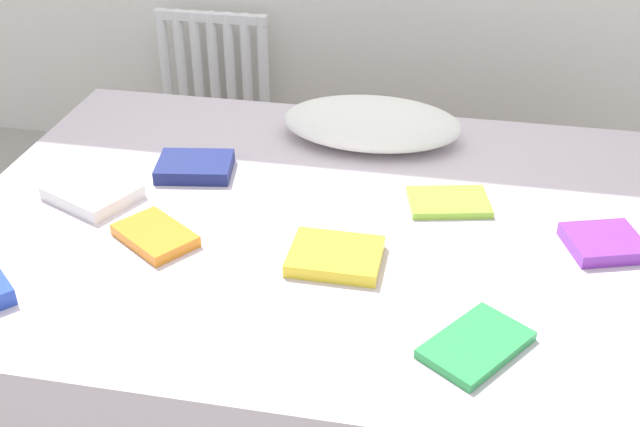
{
  "coord_description": "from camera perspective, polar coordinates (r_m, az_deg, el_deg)",
  "views": [
    {
      "loc": [
        0.36,
        -1.8,
        1.64
      ],
      "look_at": [
        0.0,
        0.05,
        0.48
      ],
      "focal_mm": 44.19,
      "sensor_mm": 36.0,
      "label": 1
    }
  ],
  "objects": [
    {
      "name": "bed",
      "position": [
        2.3,
        -0.24,
        -5.59
      ],
      "size": [
        2.0,
        1.5,
        0.5
      ],
      "color": "brown",
      "rests_on": "ground"
    },
    {
      "name": "ground_plane",
      "position": [
        2.46,
        -0.23,
        -10.18
      ],
      "size": [
        8.0,
        8.0,
        0.0
      ],
      "primitive_type": "plane",
      "color": "#9E998E"
    },
    {
      "name": "textbook_navy",
      "position": [
        2.39,
        -9.05,
        3.36
      ],
      "size": [
        0.24,
        0.2,
        0.04
      ],
      "primitive_type": "cube",
      "rotation": [
        0.0,
        0.0,
        0.16
      ],
      "color": "navy",
      "rests_on": "bed"
    },
    {
      "name": "textbook_purple",
      "position": [
        2.14,
        19.86,
        -2.0
      ],
      "size": [
        0.23,
        0.21,
        0.04
      ],
      "primitive_type": "cube",
      "rotation": [
        0.0,
        0.0,
        0.31
      ],
      "color": "purple",
      "rests_on": "bed"
    },
    {
      "name": "pillow",
      "position": [
        2.55,
        3.77,
        6.56
      ],
      "size": [
        0.58,
        0.36,
        0.12
      ],
      "primitive_type": "ellipsoid",
      "color": "white",
      "rests_on": "bed"
    },
    {
      "name": "textbook_lime",
      "position": [
        2.23,
        9.29,
        0.83
      ],
      "size": [
        0.25,
        0.2,
        0.02
      ],
      "primitive_type": "cube",
      "rotation": [
        0.0,
        0.0,
        0.22
      ],
      "color": "#8CC638",
      "rests_on": "bed"
    },
    {
      "name": "textbook_orange",
      "position": [
        2.09,
        -11.85,
        -1.57
      ],
      "size": [
        0.25,
        0.24,
        0.03
      ],
      "primitive_type": "cube",
      "rotation": [
        0.0,
        0.0,
        -0.62
      ],
      "color": "orange",
      "rests_on": "bed"
    },
    {
      "name": "textbook_yellow",
      "position": [
        1.97,
        1.13,
        -3.11
      ],
      "size": [
        0.23,
        0.18,
        0.03
      ],
      "primitive_type": "cube",
      "rotation": [
        0.0,
        0.0,
        -0.01
      ],
      "color": "yellow",
      "rests_on": "bed"
    },
    {
      "name": "textbook_white",
      "position": [
        2.32,
        -16.15,
        1.5
      ],
      "size": [
        0.29,
        0.27,
        0.04
      ],
      "primitive_type": "cube",
      "rotation": [
        0.0,
        0.0,
        -0.43
      ],
      "color": "white",
      "rests_on": "bed"
    },
    {
      "name": "radiator",
      "position": [
        3.41,
        -7.62,
        9.61
      ],
      "size": [
        0.48,
        0.04,
        0.58
      ],
      "color": "white",
      "rests_on": "ground"
    },
    {
      "name": "textbook_green",
      "position": [
        1.75,
        11.25,
        -9.31
      ],
      "size": [
        0.26,
        0.28,
        0.02
      ],
      "primitive_type": "cube",
      "rotation": [
        0.0,
        0.0,
        0.95
      ],
      "color": "green",
      "rests_on": "bed"
    }
  ]
}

